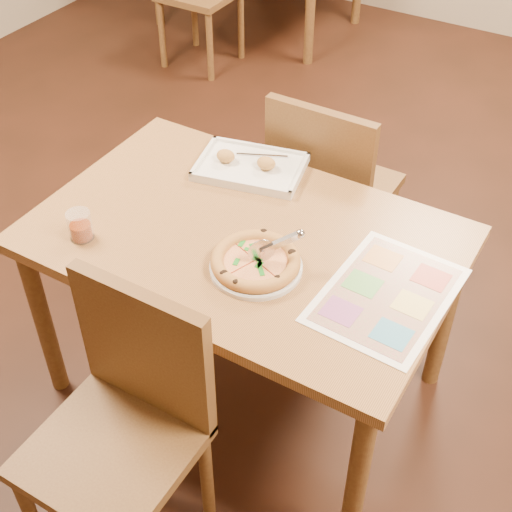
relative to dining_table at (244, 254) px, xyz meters
The scene contains 10 objects.
room 0.72m from the dining_table, ahead, with size 7.00×7.00×7.00m.
dining_table is the anchor object (origin of this frame).
chair_near 0.61m from the dining_table, 90.00° to the right, with size 0.42×0.42×0.47m.
chair_far 0.61m from the dining_table, 90.00° to the left, with size 0.42×0.42×0.47m.
plate 0.19m from the dining_table, 46.32° to the right, with size 0.27×0.27×0.01m, color silver.
pizza 0.20m from the dining_table, 46.62° to the right, with size 0.26×0.26×0.04m.
pizza_cutter 0.25m from the dining_table, 29.18° to the right, with size 0.12×0.12×0.09m.
appetizer_tray 0.36m from the dining_table, 117.96° to the left, with size 0.41×0.32×0.06m.
glass_tumbler 0.51m from the dining_table, 147.21° to the right, with size 0.07×0.07×0.09m.
menu 0.50m from the dining_table, ahead, with size 0.33×0.46×0.01m, color white.
Camera 1 is at (0.90, -1.44, 2.13)m, focal length 50.00 mm.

